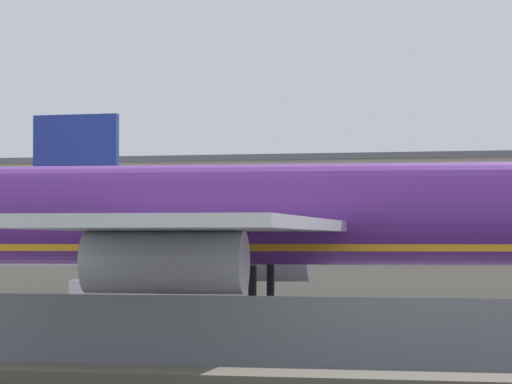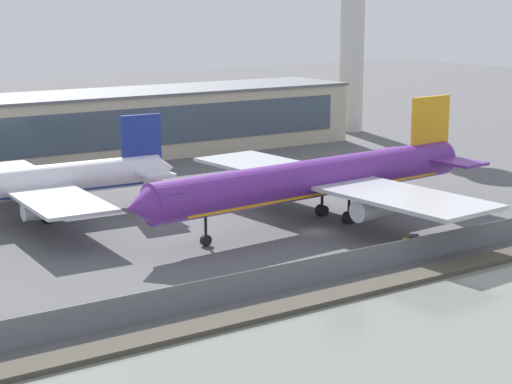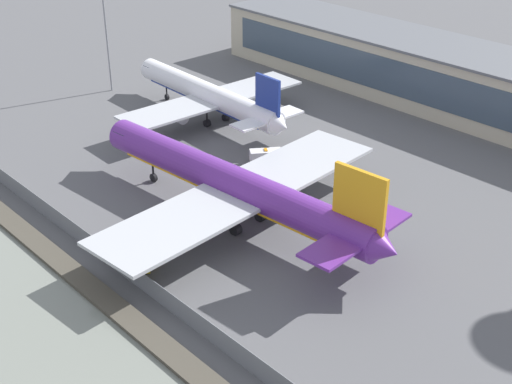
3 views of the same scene
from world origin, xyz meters
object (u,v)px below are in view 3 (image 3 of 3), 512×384
passenger_jet_white (209,95)px  ops_van (265,156)px  cargo_jet_purple (235,185)px  baggage_tug (145,263)px  apron_light_mast_apron_west (106,34)px

passenger_jet_white → ops_van: size_ratio=8.01×
cargo_jet_purple → passenger_jet_white: 38.02m
passenger_jet_white → baggage_tug: passenger_jet_white is taller
baggage_tug → apron_light_mast_apron_west: size_ratio=0.16×
cargo_jet_purple → ops_van: cargo_jet_purple is taller
baggage_tug → apron_light_mast_apron_west: 68.61m
passenger_jet_white → baggage_tug: size_ratio=12.63×
passenger_jet_white → apron_light_mast_apron_west: 27.80m
baggage_tug → apron_light_mast_apron_west: (-59.19, 32.84, 11.17)m
baggage_tug → ops_van: size_ratio=0.63×
ops_van → apron_light_mast_apron_west: apron_light_mast_apron_west is taller
ops_van → apron_light_mast_apron_west: 48.32m
passenger_jet_white → ops_van: passenger_jet_white is taller
passenger_jet_white → apron_light_mast_apron_west: size_ratio=2.05×
passenger_jet_white → ops_van: bearing=-14.0°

